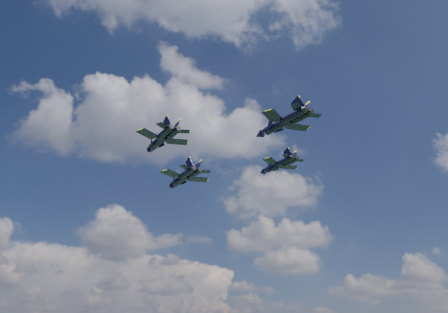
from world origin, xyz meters
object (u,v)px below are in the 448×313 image
at_px(jet_lead, 180,180).
at_px(jet_right, 274,167).
at_px(jet_slot, 276,126).
at_px(jet_left, 158,142).

relative_size(jet_lead, jet_right, 1.25).
relative_size(jet_right, jet_slot, 0.90).
bearing_deg(jet_right, jet_left, -178.98).
bearing_deg(jet_lead, jet_right, -39.57).
distance_m(jet_lead, jet_left, 23.40).
distance_m(jet_right, jet_slot, 23.78).
bearing_deg(jet_slot, jet_left, 132.36).
bearing_deg(jet_slot, jet_lead, 89.77).
bearing_deg(jet_right, jet_slot, -131.47).
bearing_deg(jet_left, jet_right, 5.22).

